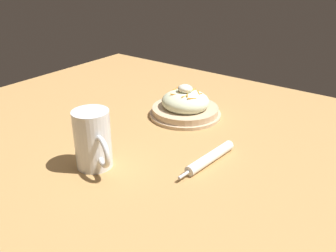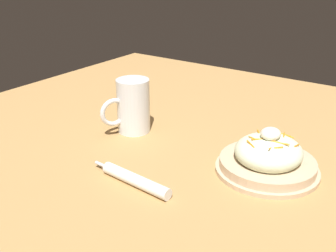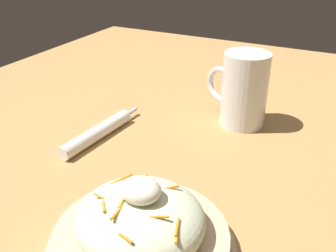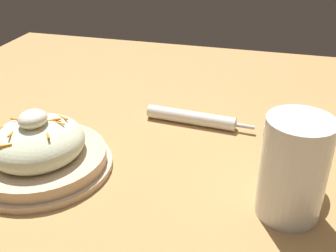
# 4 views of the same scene
# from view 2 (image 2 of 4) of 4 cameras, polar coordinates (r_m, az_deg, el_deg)

# --- Properties ---
(ground_plane) EXTENTS (1.43, 1.43, 0.00)m
(ground_plane) POSITION_cam_2_polar(r_m,az_deg,el_deg) (1.04, 0.86, -2.06)
(ground_plane) COLOR #B2844C
(salad_plate) EXTENTS (0.23, 0.23, 0.10)m
(salad_plate) POSITION_cam_2_polar(r_m,az_deg,el_deg) (0.91, 13.95, -4.42)
(salad_plate) COLOR #D1B28E
(salad_plate) RESTS_ON ground_plane
(beer_mug) EXTENTS (0.14, 0.09, 0.14)m
(beer_mug) POSITION_cam_2_polar(r_m,az_deg,el_deg) (1.08, -5.01, 2.60)
(beer_mug) COLOR white
(beer_mug) RESTS_ON ground_plane
(napkin_roll) EXTENTS (0.04, 0.21, 0.03)m
(napkin_roll) POSITION_cam_2_polar(r_m,az_deg,el_deg) (0.85, -4.68, -7.62)
(napkin_roll) COLOR white
(napkin_roll) RESTS_ON ground_plane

